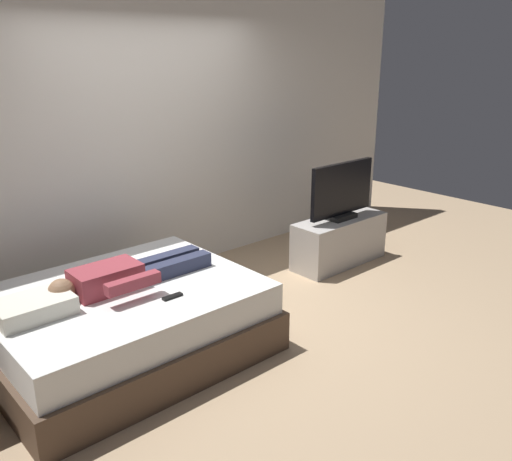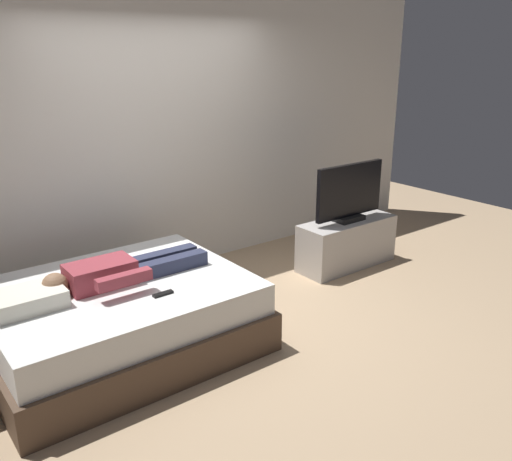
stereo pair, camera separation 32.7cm
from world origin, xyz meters
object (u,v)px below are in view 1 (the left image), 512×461
Objects in this scene: pillow at (33,307)px; person at (124,276)px; tv_stand at (339,241)px; tv at (342,192)px; bed at (126,322)px; remote at (172,297)px.

person is at bearing 2.45° from pillow.
pillow is 3.26m from tv_stand.
person is 1.43× the size of tv.
tv_stand is at bearing 2.81° from bed.
remote is at bearing -168.23° from tv.
person reaches higher than bed.
pillow reaches higher than tv_stand.
tv reaches higher than pillow.
tv reaches higher than tv_stand.
tv_stand is at bearing 11.77° from remote.
person reaches higher than remote.
tv_stand is 1.25× the size of tv.
person reaches higher than pillow.
tv is at bearing 2.81° from bed.
pillow is 0.44× the size of tv_stand.
person is at bearing -177.80° from tv.
bed is 2.65m from tv.
bed is 2.18× the size of tv.
pillow is at bearing -177.75° from tv.
bed is 1.75× the size of tv_stand.
person is (0.03, 0.03, 0.36)m from bed.
remote is 0.17× the size of tv.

